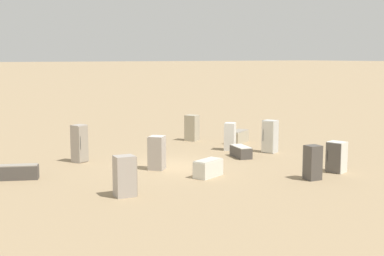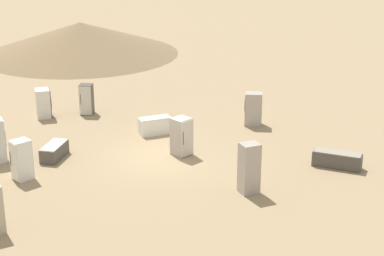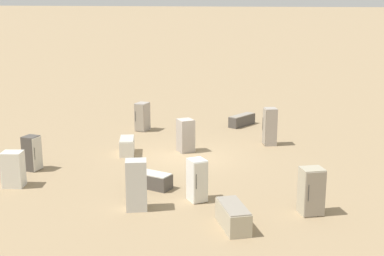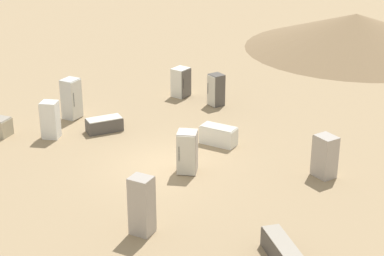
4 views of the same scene
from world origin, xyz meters
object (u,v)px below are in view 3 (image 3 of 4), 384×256
(discarded_fridge_5, at_px, (136,185))
(discarded_fridge_8, at_px, (142,117))
(discarded_fridge_1, at_px, (127,146))
(discarded_fridge_0, at_px, (311,191))
(discarded_fridge_4, at_px, (186,135))
(discarded_fridge_3, at_px, (13,169))
(discarded_fridge_11, at_px, (233,216))
(discarded_fridge_2, at_px, (242,120))
(discarded_fridge_6, at_px, (270,127))
(discarded_fridge_7, at_px, (153,180))
(discarded_fridge_10, at_px, (197,180))
(discarded_fridge_9, at_px, (32,153))

(discarded_fridge_5, height_order, discarded_fridge_8, discarded_fridge_5)
(discarded_fridge_8, bearing_deg, discarded_fridge_1, 109.36)
(discarded_fridge_0, xyz_separation_m, discarded_fridge_4, (-6.07, -6.38, -0.02))
(discarded_fridge_0, relative_size, discarded_fridge_1, 1.02)
(discarded_fridge_3, xyz_separation_m, discarded_fridge_4, (-6.63, 4.95, 0.09))
(discarded_fridge_11, bearing_deg, discarded_fridge_2, 71.10)
(discarded_fridge_6, bearing_deg, discarded_fridge_4, 100.17)
(discarded_fridge_7, relative_size, discarded_fridge_10, 1.03)
(discarded_fridge_10, bearing_deg, discarded_fridge_4, -110.79)
(discarded_fridge_1, xyz_separation_m, discarded_fridge_9, (3.45, -2.88, 0.37))
(discarded_fridge_3, height_order, discarded_fridge_10, discarded_fridge_10)
(discarded_fridge_9, relative_size, discarded_fridge_10, 0.96)
(discarded_fridge_6, height_order, discarded_fridge_9, discarded_fridge_6)
(discarded_fridge_2, relative_size, discarded_fridge_5, 1.10)
(discarded_fridge_0, xyz_separation_m, discarded_fridge_3, (0.56, -11.33, -0.11))
(discarded_fridge_6, bearing_deg, discarded_fridge_2, 7.40)
(discarded_fridge_2, relative_size, discarded_fridge_10, 1.26)
(discarded_fridge_2, bearing_deg, discarded_fridge_1, 84.89)
(discarded_fridge_6, bearing_deg, discarded_fridge_7, 133.12)
(discarded_fridge_1, distance_m, discarded_fridge_11, 9.49)
(discarded_fridge_1, xyz_separation_m, discarded_fridge_10, (4.84, 4.88, 0.40))
(discarded_fridge_0, relative_size, discarded_fridge_8, 1.04)
(discarded_fridge_8, bearing_deg, discarded_fridge_2, -145.19)
(discarded_fridge_0, relative_size, discarded_fridge_10, 1.04)
(discarded_fridge_6, xyz_separation_m, discarded_fridge_8, (-0.98, -7.25, -0.16))
(discarded_fridge_1, bearing_deg, discarded_fridge_11, 113.26)
(discarded_fridge_2, height_order, discarded_fridge_7, discarded_fridge_2)
(discarded_fridge_4, relative_size, discarded_fridge_8, 1.01)
(discarded_fridge_3, distance_m, discarded_fridge_7, 5.44)
(discarded_fridge_1, height_order, discarded_fridge_11, discarded_fridge_1)
(discarded_fridge_3, relative_size, discarded_fridge_10, 0.90)
(discarded_fridge_8, bearing_deg, discarded_fridge_9, 83.41)
(discarded_fridge_9, bearing_deg, discarded_fridge_2, 152.51)
(discarded_fridge_1, height_order, discarded_fridge_4, discarded_fridge_4)
(discarded_fridge_2, distance_m, discarded_fridge_10, 12.16)
(discarded_fridge_5, relative_size, discarded_fridge_7, 1.12)
(discarded_fridge_4, distance_m, discarded_fridge_5, 7.44)
(discarded_fridge_1, height_order, discarded_fridge_2, discarded_fridge_1)
(discarded_fridge_5, distance_m, discarded_fridge_9, 6.60)
(discarded_fridge_2, bearing_deg, discarded_fridge_0, 135.77)
(discarded_fridge_2, height_order, discarded_fridge_4, discarded_fridge_4)
(discarded_fridge_3, xyz_separation_m, discarded_fridge_5, (0.79, 5.50, 0.19))
(discarded_fridge_2, height_order, discarded_fridge_10, discarded_fridge_10)
(discarded_fridge_8, bearing_deg, discarded_fridge_0, 142.98)
(discarded_fridge_2, bearing_deg, discarded_fridge_9, 81.07)
(discarded_fridge_1, height_order, discarded_fridge_7, discarded_fridge_1)
(discarded_fridge_10, relative_size, discarded_fridge_11, 0.83)
(discarded_fridge_7, height_order, discarded_fridge_11, discarded_fridge_11)
(discarded_fridge_7, bearing_deg, discarded_fridge_2, -172.13)
(discarded_fridge_6, height_order, discarded_fridge_11, discarded_fridge_6)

